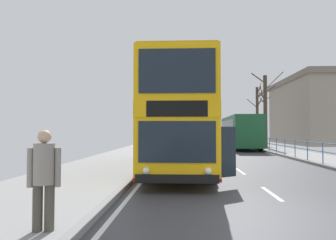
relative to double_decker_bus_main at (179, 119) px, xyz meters
name	(u,v)px	position (x,y,z in m)	size (l,w,h in m)	color
ground	(272,217)	(1.98, -7.44, -2.25)	(15.80, 140.00, 0.20)	#3F3F44
double_decker_bus_main	(179,119)	(0.00, 0.00, 0.00)	(3.22, 10.60, 4.37)	#F4B20F
background_bus_far_lane	(240,131)	(5.75, 16.95, -0.57)	(2.82, 10.97, 3.14)	#19512D
pedestrian_railing_far_kerb	(281,144)	(7.15, 8.77, -1.43)	(0.05, 28.96, 1.07)	#386BA8
pedestrian_companion	(44,174)	(-2.09, -8.81, -1.22)	(0.55, 0.39, 1.66)	#4C473D
bare_tree_far_00	(258,113)	(9.07, 23.67, 1.58)	(2.63, 2.92, 7.12)	#423328
bare_tree_far_01	(265,109)	(8.01, 16.09, 1.54)	(2.91, 2.54, 7.16)	#423328
background_building_00	(324,111)	(18.98, 28.63, 2.14)	(10.43, 16.56, 8.79)	gray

